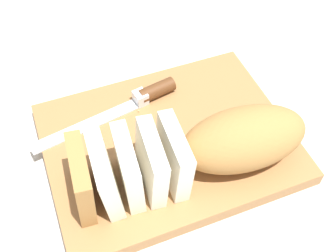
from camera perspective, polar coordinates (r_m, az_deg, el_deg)
The scene contains 7 objects.
ground_plane at distance 0.67m, azimuth 0.00°, elevation -2.97°, with size 3.00×3.00×0.00m, color beige.
cutting_board at distance 0.66m, azimuth 0.00°, elevation -2.32°, with size 0.38×0.30×0.03m, color #9E6B3D.
bread_loaf at distance 0.59m, azimuth 4.90°, elevation -3.16°, with size 0.35×0.13×0.09m.
bread_knife at distance 0.70m, azimuth -3.82°, elevation 3.82°, with size 0.26×0.06×0.02m.
crumb_near_knife at distance 0.66m, azimuth 0.18°, elevation -0.49°, with size 0.00×0.00×0.00m, color tan.
crumb_near_loaf at distance 0.69m, azimuth -4.05°, elevation 2.06°, with size 0.00×0.00×0.00m, color tan.
crumb_stray_left at distance 0.66m, azimuth -2.90°, elevation -0.74°, with size 0.00×0.00×0.00m, color tan.
Camera 1 is at (0.15, 0.37, 0.54)m, focal length 44.33 mm.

